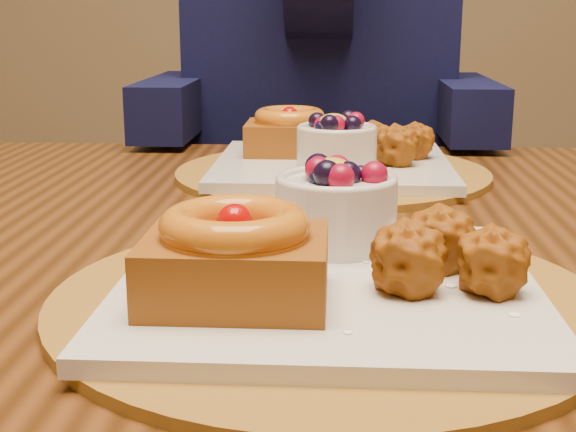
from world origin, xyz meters
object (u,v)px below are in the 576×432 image
object	(u,v)px
dining_table	(329,299)
diner	(321,19)
chair_far	(315,262)
place_setting_near	(323,266)
place_setting_far	(330,157)

from	to	relation	value
dining_table	diner	bearing A→B (deg)	92.23
dining_table	chair_far	bearing A→B (deg)	92.46
dining_table	place_setting_near	size ratio (longest dim) A/B	4.21
place_setting_far	chair_far	distance (m)	0.67
dining_table	chair_far	world-z (taller)	chair_far
chair_far	dining_table	bearing A→B (deg)	-102.09
dining_table	chair_far	distance (m)	0.83
diner	place_setting_near	bearing A→B (deg)	-107.16
dining_table	place_setting_near	distance (m)	0.24
chair_far	diner	xyz separation A→B (m)	(0.01, -0.16, 0.48)
place_setting_near	chair_far	bearing A→B (deg)	91.76
chair_far	place_setting_near	bearing A→B (deg)	-102.78
place_setting_far	chair_far	xyz separation A→B (m)	(-0.03, 0.58, -0.32)
dining_table	place_setting_far	bearing A→B (deg)	90.73
place_setting_near	place_setting_far	distance (m)	0.43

